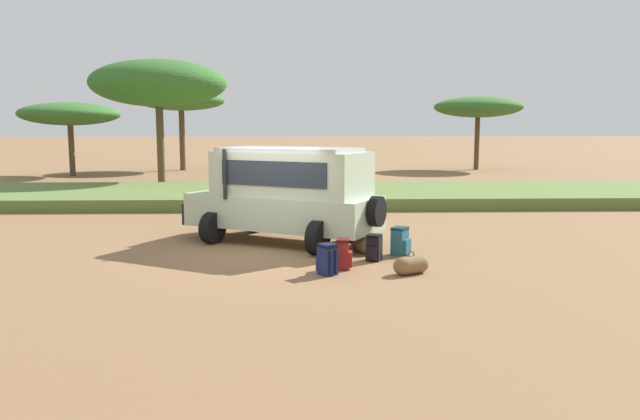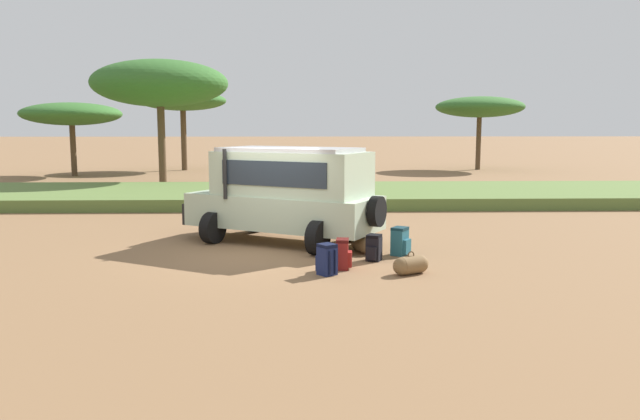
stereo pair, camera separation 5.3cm
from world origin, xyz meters
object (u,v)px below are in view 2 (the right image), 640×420
backpack_cluster_center (327,260)px  acacia_tree_far_left (71,114)px  duffel_bag_soft_canvas (411,265)px  acacia_tree_left_mid (183,101)px  backpack_beside_front_wheel (343,254)px  backpack_near_rear_wheel (400,242)px  acacia_tree_centre_back (160,84)px  safari_vehicle (287,193)px  duffel_bag_low_black_case (363,244)px  backpack_outermost (374,248)px  acacia_tree_right_mid (480,107)px

backpack_cluster_center → acacia_tree_far_left: 29.26m
duffel_bag_soft_canvas → acacia_tree_left_mid: size_ratio=0.13×
backpack_beside_front_wheel → acacia_tree_left_mid: 31.17m
backpack_near_rear_wheel → acacia_tree_centre_back: bearing=118.7°
acacia_tree_far_left → acacia_tree_centre_back: size_ratio=0.90×
acacia_tree_far_left → acacia_tree_centre_back: 9.93m
safari_vehicle → duffel_bag_low_black_case: size_ratio=5.90×
backpack_cluster_center → acacia_tree_left_mid: acacia_tree_left_mid is taller
backpack_beside_front_wheel → backpack_outermost: (0.74, 0.79, -0.02)m
backpack_cluster_center → acacia_tree_left_mid: (-8.36, 30.12, 4.30)m
acacia_tree_centre_back → acacia_tree_right_mid: size_ratio=1.07×
duffel_bag_soft_canvas → acacia_tree_centre_back: 20.96m
backpack_beside_front_wheel → acacia_tree_right_mid: (11.26, 29.54, 3.91)m
acacia_tree_far_left → acacia_tree_left_mid: acacia_tree_left_mid is taller
backpack_cluster_center → duffel_bag_soft_canvas: (1.71, 0.01, -0.12)m
backpack_cluster_center → acacia_tree_left_mid: 31.55m
safari_vehicle → backpack_cluster_center: 3.76m
duffel_bag_low_black_case → backpack_near_rear_wheel: bearing=-23.4°
acacia_tree_right_mid → duffel_bag_low_black_case: bearing=-111.0°
safari_vehicle → backpack_outermost: safari_vehicle is taller
backpack_outermost → acacia_tree_far_left: (-15.16, 24.15, 3.37)m
acacia_tree_left_mid → acacia_tree_right_mid: bearing=-0.2°
backpack_cluster_center → duffel_bag_soft_canvas: 1.71m
duffel_bag_low_black_case → duffel_bag_soft_canvas: size_ratio=1.18×
acacia_tree_far_left → acacia_tree_right_mid: (25.69, 4.60, 0.56)m
acacia_tree_right_mid → duffel_bag_soft_canvas: bearing=-108.3°
duffel_bag_low_black_case → acacia_tree_left_mid: (-9.32, 27.89, 4.42)m
backpack_cluster_center → duffel_bag_low_black_case: (0.96, 2.23, -0.12)m
safari_vehicle → duffel_bag_low_black_case: (1.83, -1.29, -1.11)m
backpack_beside_front_wheel → duffel_bag_soft_canvas: size_ratio=0.84×
safari_vehicle → backpack_cluster_center: safari_vehicle is taller
backpack_near_rear_wheel → duffel_bag_soft_canvas: bearing=-92.5°
duffel_bag_low_black_case → acacia_tree_far_left: size_ratio=0.15×
backpack_near_rear_wheel → acacia_tree_far_left: (-15.85, 23.57, 3.34)m
duffel_bag_soft_canvas → backpack_beside_front_wheel: bearing=160.0°
acacia_tree_far_left → duffel_bag_low_black_case: bearing=-57.1°
backpack_cluster_center → backpack_outermost: bearing=49.4°
acacia_tree_far_left → acacia_tree_right_mid: bearing=10.2°
backpack_outermost → acacia_tree_right_mid: bearing=69.9°
backpack_outermost → acacia_tree_centre_back: 19.56m
backpack_beside_front_wheel → backpack_cluster_center: (-0.36, -0.50, -0.00)m
acacia_tree_far_left → backpack_cluster_center: bearing=-61.1°
backpack_beside_front_wheel → safari_vehicle: bearing=112.2°
duffel_bag_soft_canvas → acacia_tree_right_mid: acacia_tree_right_mid is taller
duffel_bag_low_black_case → acacia_tree_centre_back: bearing=117.0°
safari_vehicle → duffel_bag_soft_canvas: 4.50m
safari_vehicle → backpack_near_rear_wheel: (2.66, -1.65, -0.97)m
backpack_cluster_center → acacia_tree_centre_back: (-7.25, 18.34, 4.68)m
backpack_cluster_center → duffel_bag_low_black_case: 2.43m
backpack_cluster_center → duffel_bag_low_black_case: backpack_cluster_center is taller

